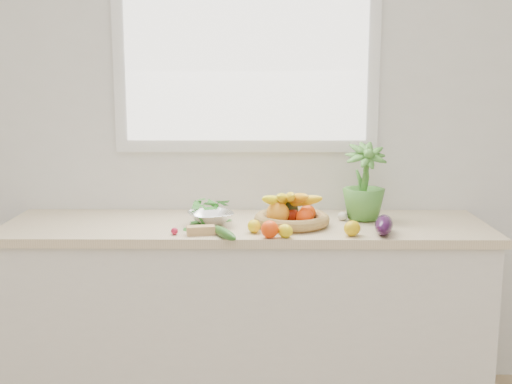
{
  "coord_description": "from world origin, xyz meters",
  "views": [
    {
      "loc": [
        0.08,
        -0.96,
        1.58
      ],
      "look_at": [
        0.05,
        1.93,
        1.05
      ],
      "focal_mm": 45.0,
      "sensor_mm": 36.0,
      "label": 1
    }
  ],
  "objects_px": {
    "eggplant": "(384,225)",
    "colander_with_spinach": "(211,214)",
    "potted_herb": "(364,181)",
    "fruit_basket": "(291,215)",
    "cucumber": "(224,233)",
    "apple": "(290,215)"
  },
  "relations": [
    {
      "from": "apple",
      "to": "potted_herb",
      "type": "distance_m",
      "value": 0.39
    },
    {
      "from": "cucumber",
      "to": "potted_herb",
      "type": "relative_size",
      "value": 0.64
    },
    {
      "from": "fruit_basket",
      "to": "colander_with_spinach",
      "type": "distance_m",
      "value": 0.37
    },
    {
      "from": "apple",
      "to": "cucumber",
      "type": "bearing_deg",
      "value": -135.5
    },
    {
      "from": "cucumber",
      "to": "fruit_basket",
      "type": "relative_size",
      "value": 0.61
    },
    {
      "from": "eggplant",
      "to": "colander_with_spinach",
      "type": "distance_m",
      "value": 0.78
    },
    {
      "from": "fruit_basket",
      "to": "colander_with_spinach",
      "type": "height_order",
      "value": "fruit_basket"
    },
    {
      "from": "fruit_basket",
      "to": "colander_with_spinach",
      "type": "xyz_separation_m",
      "value": [
        -0.37,
        -0.01,
        0.0
      ]
    },
    {
      "from": "eggplant",
      "to": "apple",
      "type": "bearing_deg",
      "value": 151.81
    },
    {
      "from": "colander_with_spinach",
      "to": "potted_herb",
      "type": "bearing_deg",
      "value": 9.88
    },
    {
      "from": "apple",
      "to": "potted_herb",
      "type": "relative_size",
      "value": 0.22
    },
    {
      "from": "apple",
      "to": "potted_herb",
      "type": "height_order",
      "value": "potted_herb"
    },
    {
      "from": "colander_with_spinach",
      "to": "apple",
      "type": "bearing_deg",
      "value": 9.57
    },
    {
      "from": "eggplant",
      "to": "potted_herb",
      "type": "height_order",
      "value": "potted_herb"
    },
    {
      "from": "potted_herb",
      "to": "cucumber",
      "type": "bearing_deg",
      "value": -151.51
    },
    {
      "from": "cucumber",
      "to": "colander_with_spinach",
      "type": "distance_m",
      "value": 0.24
    },
    {
      "from": "potted_herb",
      "to": "colander_with_spinach",
      "type": "relative_size",
      "value": 1.36
    },
    {
      "from": "eggplant",
      "to": "potted_herb",
      "type": "xyz_separation_m",
      "value": [
        -0.05,
        0.28,
        0.15
      ]
    },
    {
      "from": "cucumber",
      "to": "potted_herb",
      "type": "bearing_deg",
      "value": 28.49
    },
    {
      "from": "cucumber",
      "to": "fruit_basket",
      "type": "distance_m",
      "value": 0.37
    },
    {
      "from": "cucumber",
      "to": "potted_herb",
      "type": "xyz_separation_m",
      "value": [
        0.64,
        0.35,
        0.17
      ]
    },
    {
      "from": "potted_herb",
      "to": "fruit_basket",
      "type": "distance_m",
      "value": 0.39
    }
  ]
}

